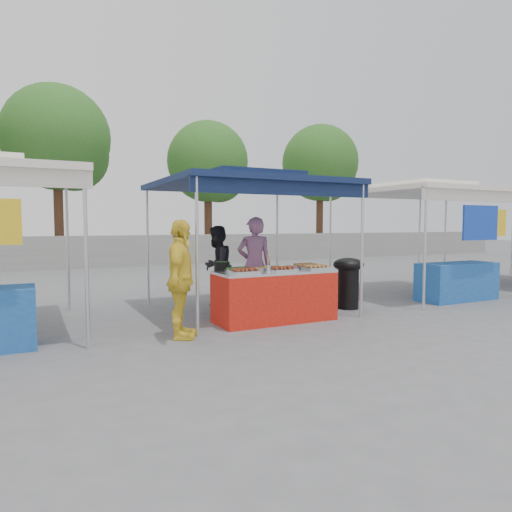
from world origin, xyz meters
name	(u,v)px	position (x,y,z in m)	size (l,w,h in m)	color
ground_plane	(272,320)	(0.00, 0.00, 0.00)	(80.00, 80.00, 0.00)	slate
back_wall	(135,251)	(0.00, 11.00, 0.60)	(40.00, 0.25, 1.20)	gray
main_canopy	(247,184)	(0.00, 0.97, 2.37)	(3.20, 3.20, 2.57)	silver
neighbor_stall_right	(437,225)	(4.50, 0.57, 1.60)	(3.20, 3.20, 2.57)	silver
tree_1	(61,143)	(-2.38, 13.10, 4.85)	(4.12, 4.12, 7.08)	#482B1B
tree_2	(210,165)	(3.91, 13.02, 4.30)	(3.69, 3.66, 6.29)	#482B1B
tree_3	(322,167)	(10.18, 13.22, 4.63)	(3.93, 3.93, 6.76)	#482B1B
vendor_table	(275,296)	(0.00, -0.10, 0.43)	(2.00, 0.80, 0.85)	red
food_tray_fl	(245,272)	(-0.67, -0.34, 0.88)	(0.42, 0.30, 0.07)	silver
food_tray_fm	(282,270)	(0.01, -0.34, 0.88)	(0.42, 0.30, 0.07)	silver
food_tray_fr	(316,268)	(0.66, -0.34, 0.88)	(0.42, 0.30, 0.07)	silver
food_tray_bl	(239,270)	(-0.62, -0.03, 0.88)	(0.42, 0.30, 0.07)	silver
food_tray_bm	(271,268)	(-0.03, -0.01, 0.88)	(0.42, 0.30, 0.07)	silver
food_tray_br	(305,267)	(0.65, -0.02, 0.88)	(0.42, 0.30, 0.07)	silver
cooking_pot	(222,266)	(-0.81, 0.25, 0.93)	(0.26, 0.26, 0.15)	black
skewer_cup	(268,269)	(-0.24, -0.31, 0.91)	(0.09, 0.09, 0.11)	silver
wok_burner	(348,278)	(1.82, 0.27, 0.58)	(0.59, 0.59, 0.99)	black
crate_left	(240,305)	(-0.27, 0.69, 0.17)	(0.56, 0.39, 0.33)	#163DB4
crate_right	(271,306)	(0.25, 0.49, 0.14)	(0.48, 0.34, 0.29)	#163DB4
crate_stacked	(271,290)	(0.25, 0.49, 0.43)	(0.47, 0.33, 0.28)	#163DB4
vendor_woman	(254,265)	(0.05, 0.77, 0.88)	(0.64, 0.42, 1.75)	#98618C
helper_man	(217,265)	(-0.29, 1.79, 0.80)	(0.77, 0.60, 1.59)	black
customer_person	(181,279)	(-1.76, -0.53, 0.85)	(0.99, 0.41, 1.69)	yellow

